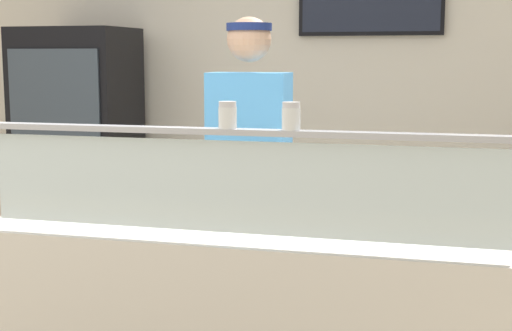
# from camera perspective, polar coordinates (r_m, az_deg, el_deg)

# --- Properties ---
(shop_rear_unit) EXTENTS (6.44, 0.13, 2.70)m
(shop_rear_unit) POSITION_cam_1_polar(r_m,az_deg,el_deg) (5.00, 7.08, 5.88)
(shop_rear_unit) COLOR silver
(shop_rear_unit) RESTS_ON ground
(sneeze_guard) EXTENTS (1.87, 0.06, 0.39)m
(sneeze_guard) POSITION_cam_1_polar(r_m,az_deg,el_deg) (2.44, -1.68, -0.35)
(sneeze_guard) COLOR #B2B5BC
(sneeze_guard) RESTS_ON serving_counter
(pizza_tray) EXTENTS (0.50, 0.50, 0.04)m
(pizza_tray) POSITION_cam_1_polar(r_m,az_deg,el_deg) (2.90, -1.33, -3.67)
(pizza_tray) COLOR #9EA0A8
(pizza_tray) RESTS_ON serving_counter
(pizza_server) EXTENTS (0.09, 0.28, 0.01)m
(pizza_server) POSITION_cam_1_polar(r_m,az_deg,el_deg) (2.89, -1.89, -3.30)
(pizza_server) COLOR #ADAFB7
(pizza_server) RESTS_ON pizza_tray
(parmesan_shaker) EXTENTS (0.06, 0.06, 0.09)m
(parmesan_shaker) POSITION_cam_1_polar(r_m,az_deg,el_deg) (2.43, -2.21, 3.78)
(parmesan_shaker) COLOR white
(parmesan_shaker) RESTS_ON sneeze_guard
(pepper_flake_shaker) EXTENTS (0.06, 0.06, 0.09)m
(pepper_flake_shaker) POSITION_cam_1_polar(r_m,az_deg,el_deg) (2.38, 2.73, 3.69)
(pepper_flake_shaker) COLOR white
(pepper_flake_shaker) RESTS_ON sneeze_guard
(worker_figure) EXTENTS (0.41, 0.50, 1.76)m
(worker_figure) POSITION_cam_1_polar(r_m,az_deg,el_deg) (3.55, -0.48, -0.80)
(worker_figure) COLOR #23232D
(worker_figure) RESTS_ON ground
(drink_fridge) EXTENTS (0.73, 0.60, 1.76)m
(drink_fridge) POSITION_cam_1_polar(r_m,az_deg,el_deg) (5.18, -13.53, 0.52)
(drink_fridge) COLOR black
(drink_fridge) RESTS_ON ground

